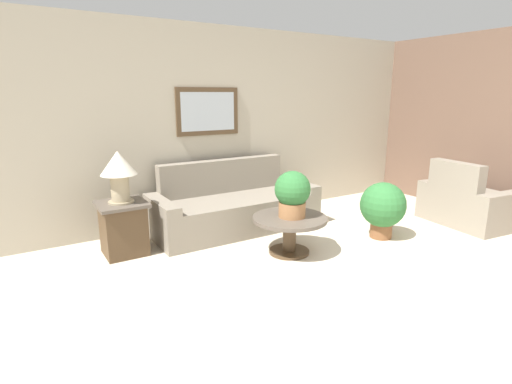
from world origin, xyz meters
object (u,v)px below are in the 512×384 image
couch_main (234,208)px  coffee_table (290,227)px  armchair (469,204)px  table_lamp (119,170)px  side_table (123,228)px  potted_plant_on_table (292,193)px  potted_plant_floor (383,207)px

couch_main → coffee_table: couch_main is taller
couch_main → armchair: 3.19m
couch_main → table_lamp: size_ratio=3.83×
side_table → potted_plant_on_table: bearing=-31.2°
side_table → table_lamp: size_ratio=1.05×
potted_plant_floor → table_lamp: bearing=157.8°
couch_main → potted_plant_on_table: potted_plant_on_table is taller
coffee_table → side_table: 1.83m
armchair → coffee_table: armchair is taller
armchair → coffee_table: bearing=87.7°
potted_plant_on_table → potted_plant_floor: (1.24, -0.19, -0.30)m
potted_plant_on_table → potted_plant_floor: 1.29m
side_table → table_lamp: 0.65m
table_lamp → potted_plant_on_table: bearing=-31.2°
coffee_table → potted_plant_floor: size_ratio=1.18×
table_lamp → potted_plant_on_table: 1.87m
table_lamp → potted_plant_on_table: table_lamp is taller
table_lamp → potted_plant_floor: table_lamp is taller
couch_main → armchair: bearing=-28.3°
side_table → coffee_table: bearing=-31.3°
armchair → table_lamp: bearing=78.9°
couch_main → armchair: size_ratio=1.80×
table_lamp → potted_plant_on_table: (1.58, -0.96, -0.26)m
potted_plant_floor → potted_plant_on_table: bearing=171.3°
couch_main → table_lamp: bearing=-175.3°
coffee_table → potted_plant_on_table: potted_plant_on_table is taller
side_table → potted_plant_floor: 3.05m
couch_main → potted_plant_on_table: 1.16m
coffee_table → table_lamp: bearing=148.7°
side_table → potted_plant_floor: size_ratio=0.85×
couch_main → armchair: (2.81, -1.51, -0.00)m
armchair → side_table: 4.48m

